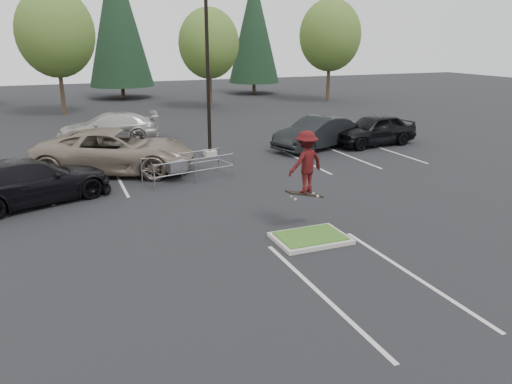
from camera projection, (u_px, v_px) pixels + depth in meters
name	position (u px, v px, depth m)	size (l,w,h in m)	color
ground	(310.00, 240.00, 15.17)	(120.00, 120.00, 0.00)	black
grass_median	(310.00, 238.00, 15.15)	(2.20, 1.60, 0.16)	#A4A099
stall_lines	(210.00, 191.00, 20.02)	(22.62, 17.60, 0.01)	beige
light_pole	(208.00, 66.00, 24.62)	(0.70, 0.60, 10.12)	#A4A099
decid_b	(56.00, 36.00, 38.25)	(5.89, 5.89, 9.64)	#38281C
decid_c	(209.00, 46.00, 42.18)	(5.12, 5.12, 8.38)	#38281C
decid_d	(330.00, 38.00, 46.73)	(5.76, 5.76, 9.43)	#38281C
conif_b	(117.00, 17.00, 48.70)	(6.38, 6.38, 14.50)	#38281C
conif_c	(254.00, 28.00, 53.14)	(5.50, 5.50, 12.50)	#38281C
cart_corral	(179.00, 166.00, 21.22)	(4.00, 2.14, 1.08)	gray
skateboarder	(306.00, 163.00, 15.52)	(1.43, 1.05, 2.21)	black
car_l_tan	(113.00, 151.00, 22.62)	(3.27, 7.10, 1.97)	#7D6D5F
car_l_black	(27.00, 182.00, 18.24)	(2.38, 5.84, 1.70)	black
car_r_charc	(317.00, 133.00, 27.43)	(1.85, 5.32, 1.75)	black
car_r_black	(374.00, 130.00, 28.37)	(2.08, 5.18, 1.77)	black
car_far_silver	(110.00, 127.00, 29.48)	(2.35, 5.79, 1.68)	#AEADA8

